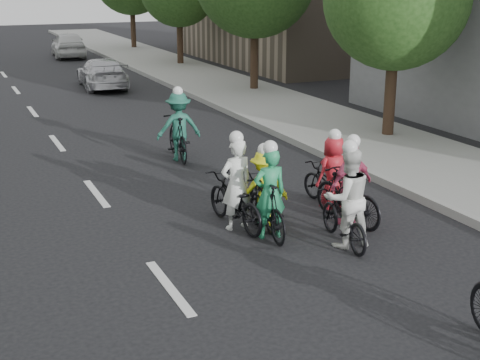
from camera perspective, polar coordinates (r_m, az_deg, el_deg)
ground at (r=10.27m, az=-6.05°, el=-9.11°), size 120.00×120.00×0.00m
sidewalk_right at (r=22.12m, az=5.56°, el=5.38°), size 4.00×80.00×0.15m
curb_right at (r=21.23m, az=0.96°, el=5.01°), size 0.18×80.00×0.18m
cyclist_0 at (r=12.34m, az=-0.44°, el=-1.42°), size 0.85×1.95×1.86m
cyclist_2 at (r=12.51m, az=1.95°, el=-1.28°), size 1.02×1.84×1.60m
cyclist_3 at (r=12.69m, az=9.29°, el=-0.92°), size 0.99×1.84×1.75m
cyclist_4 at (r=13.61m, az=7.79°, el=0.02°), size 0.84×1.75×1.63m
cyclist_5 at (r=11.93m, az=2.39°, el=-1.97°), size 0.64×1.76×1.79m
cyclist_6 at (r=11.65m, az=8.99°, el=-2.37°), size 0.93×1.77×1.90m
cyclist_7 at (r=17.03m, az=-5.29°, el=4.15°), size 1.19×1.96×1.89m
follow_car_lead at (r=28.86m, az=-11.70°, el=8.92°), size 2.03×4.37×1.24m
follow_car_trail at (r=40.46m, az=-14.43°, el=11.14°), size 2.10×4.44×1.47m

